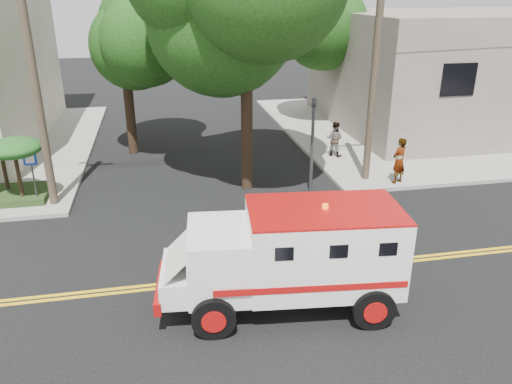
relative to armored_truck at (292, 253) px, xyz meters
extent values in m
plane|color=black|center=(-1.12, 1.49, -1.47)|extent=(100.00, 100.00, 0.00)
cube|color=gray|center=(12.38, 14.99, -1.40)|extent=(17.00, 17.00, 0.15)
cube|color=#6C645C|center=(13.88, 15.49, 1.68)|extent=(14.00, 12.00, 6.00)
cylinder|color=#382D23|center=(-6.72, 7.49, 3.03)|extent=(0.28, 0.28, 9.00)
cylinder|color=#382D23|center=(5.18, 7.69, 3.03)|extent=(0.28, 0.28, 9.00)
cylinder|color=black|center=(0.38, 7.99, 2.03)|extent=(0.44, 0.44, 7.00)
cylinder|color=black|center=(-4.12, 13.49, 1.33)|extent=(0.44, 0.44, 5.60)
sphere|color=#14380F|center=(-4.12, 13.49, 4.13)|extent=(3.92, 3.92, 3.92)
sphere|color=#14380F|center=(-3.28, 12.93, 4.55)|extent=(3.36, 3.36, 3.36)
cylinder|color=black|center=(7.38, 17.49, 1.50)|extent=(0.44, 0.44, 5.95)
sphere|color=#14380F|center=(7.38, 17.49, 4.48)|extent=(4.20, 4.20, 4.20)
sphere|color=#14380F|center=(8.28, 16.89, 4.93)|extent=(3.60, 3.60, 3.60)
cylinder|color=#3F3F42|center=(2.68, 7.09, 0.33)|extent=(0.12, 0.12, 3.60)
imported|color=#3F3F42|center=(2.68, 7.09, 1.68)|extent=(0.15, 0.18, 0.90)
cylinder|color=#3F3F42|center=(-7.32, 7.69, -0.47)|extent=(0.06, 0.06, 2.00)
cube|color=#0C33A5|center=(-7.32, 7.63, 0.33)|extent=(0.45, 0.03, 0.45)
cube|color=#1E3314|center=(-8.62, 8.29, -1.20)|extent=(3.20, 2.00, 0.24)
cylinder|color=black|center=(-8.52, 8.69, -0.40)|extent=(0.14, 0.14, 1.36)
ellipsoid|color=#184916|center=(-8.52, 8.69, 0.36)|extent=(1.55, 1.55, 0.54)
cylinder|color=black|center=(-7.82, 7.79, -0.24)|extent=(0.14, 0.14, 1.68)
ellipsoid|color=#184916|center=(-7.82, 7.79, 0.70)|extent=(1.91, 1.91, 0.66)
cube|color=white|center=(0.73, -0.08, 0.11)|extent=(3.73, 2.44, 1.90)
cube|color=white|center=(-1.70, 0.18, -0.07)|extent=(1.65, 2.13, 1.54)
cube|color=black|center=(-2.40, 0.25, 0.34)|extent=(0.21, 1.53, 0.63)
cube|color=white|center=(-2.64, 0.28, -0.52)|extent=(1.00, 1.88, 0.63)
cube|color=#9F0D0C|center=(-3.09, 0.33, -0.75)|extent=(0.37, 1.95, 0.32)
cube|color=#9F0D0C|center=(0.73, -0.08, 1.09)|extent=(3.73, 2.44, 0.05)
cylinder|color=black|center=(-1.98, -0.81, -0.97)|extent=(1.02, 0.39, 0.99)
cylinder|color=black|center=(-1.77, 1.20, -0.97)|extent=(1.02, 0.39, 0.99)
cylinder|color=black|center=(1.62, -1.19, -0.97)|extent=(1.02, 0.39, 0.99)
cylinder|color=black|center=(1.83, 0.83, -0.97)|extent=(1.02, 0.39, 0.99)
imported|color=gray|center=(6.21, 6.99, -0.42)|extent=(0.78, 0.67, 1.81)
imported|color=gray|center=(4.94, 10.77, -0.53)|extent=(0.97, 0.95, 1.58)
camera|label=1|loc=(-2.86, -9.97, 5.74)|focal=35.00mm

